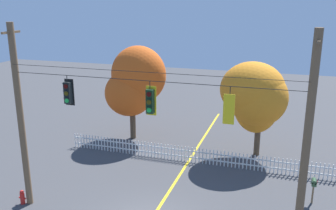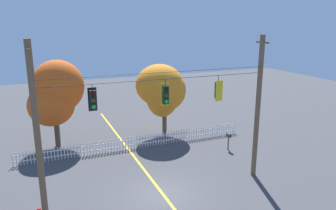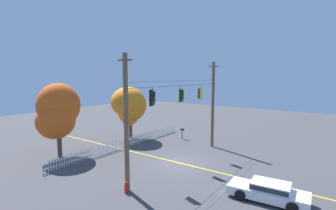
% 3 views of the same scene
% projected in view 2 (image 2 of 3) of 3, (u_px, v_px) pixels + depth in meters
% --- Properties ---
extents(ground, '(80.00, 80.00, 0.00)m').
position_uv_depth(ground, '(162.00, 194.00, 18.49)').
color(ground, '#424244').
extents(lane_centerline_stripe, '(0.16, 36.00, 0.01)m').
position_uv_depth(lane_centerline_stripe, '(162.00, 194.00, 18.49)').
color(lane_centerline_stripe, gold).
rests_on(lane_centerline_stripe, ground).
extents(signal_support_span, '(12.85, 1.10, 8.84)m').
position_uv_depth(signal_support_span, '(162.00, 119.00, 17.38)').
color(signal_support_span, brown).
rests_on(signal_support_span, ground).
extents(traffic_signal_westbound_side, '(0.43, 0.38, 1.36)m').
position_uv_depth(traffic_signal_westbound_side, '(93.00, 100.00, 15.71)').
color(traffic_signal_westbound_side, black).
extents(traffic_signal_southbound_primary, '(0.43, 0.38, 1.46)m').
position_uv_depth(traffic_signal_southbound_primary, '(166.00, 95.00, 17.14)').
color(traffic_signal_southbound_primary, black).
extents(traffic_signal_northbound_primary, '(0.43, 0.38, 1.44)m').
position_uv_depth(traffic_signal_northbound_primary, '(218.00, 90.00, 18.30)').
color(traffic_signal_northbound_primary, black).
extents(white_picket_fence, '(17.81, 0.06, 0.99)m').
position_uv_depth(white_picket_fence, '(138.00, 142.00, 25.11)').
color(white_picket_fence, white).
rests_on(white_picket_fence, ground).
extents(autumn_maple_near_fence, '(4.36, 3.64, 6.76)m').
position_uv_depth(autumn_maple_near_fence, '(56.00, 93.00, 24.92)').
color(autumn_maple_near_fence, brown).
rests_on(autumn_maple_near_fence, ground).
extents(autumn_maple_mid, '(4.24, 3.87, 6.16)m').
position_uv_depth(autumn_maple_mid, '(162.00, 89.00, 27.30)').
color(autumn_maple_mid, brown).
rests_on(autumn_maple_mid, ground).
extents(roadside_mailbox, '(0.25, 0.44, 1.31)m').
position_uv_depth(roadside_mailbox, '(229.00, 136.00, 24.68)').
color(roadside_mailbox, brown).
rests_on(roadside_mailbox, ground).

